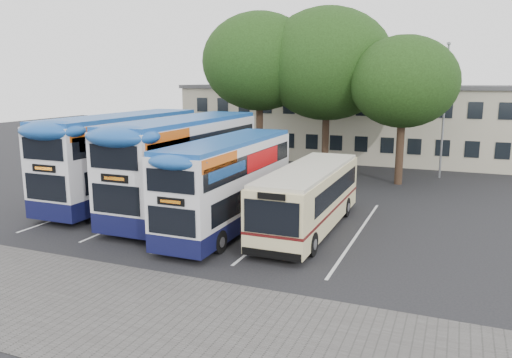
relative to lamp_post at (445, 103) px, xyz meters
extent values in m
plane|color=black|center=(-6.00, -19.97, -5.08)|extent=(120.00, 120.00, 0.00)
cube|color=#595654|center=(-8.00, -24.97, -5.08)|extent=(40.00, 6.00, 0.01)
cube|color=silver|center=(-16.75, -14.97, -5.08)|extent=(0.12, 11.00, 0.01)
cube|color=silver|center=(-13.25, -14.97, -5.08)|extent=(0.12, 11.00, 0.01)
cube|color=silver|center=(-9.75, -14.97, -5.08)|extent=(0.12, 11.00, 0.01)
cube|color=silver|center=(-6.25, -14.97, -5.08)|extent=(0.12, 11.00, 0.01)
cube|color=silver|center=(-2.75, -14.97, -5.08)|extent=(0.12, 11.00, 0.01)
cube|color=#BEB799|center=(-6.00, 7.03, -2.08)|extent=(32.00, 8.00, 6.00)
cube|color=#4C4C4F|center=(-6.00, 7.03, 0.97)|extent=(32.40, 8.40, 0.30)
cube|color=black|center=(-6.00, 3.01, -3.38)|extent=(30.00, 0.06, 1.20)
cube|color=black|center=(-6.00, 3.01, -0.58)|extent=(30.00, 0.06, 1.20)
cylinder|color=gray|center=(0.00, 0.03, -0.58)|extent=(0.14, 0.14, 9.00)
cube|color=gray|center=(0.00, 0.03, 3.92)|extent=(0.12, 0.80, 0.12)
cube|color=gray|center=(0.00, -0.37, 3.87)|extent=(0.25, 0.50, 0.12)
cylinder|color=black|center=(-12.52, -2.14, -2.17)|extent=(0.50, 0.50, 5.82)
ellipsoid|color=black|center=(-12.52, -2.14, 2.83)|extent=(8.18, 8.18, 6.95)
cylinder|color=black|center=(-7.79, -1.23, -2.25)|extent=(0.50, 0.50, 5.67)
ellipsoid|color=black|center=(-7.79, -1.23, 2.63)|extent=(9.15, 9.15, 7.77)
cylinder|color=black|center=(-2.40, -3.20, -2.69)|extent=(0.50, 0.50, 4.80)
ellipsoid|color=black|center=(-2.40, -3.20, 1.44)|extent=(6.75, 6.75, 5.74)
cube|color=#10123B|center=(-15.97, -13.63, -4.32)|extent=(2.72, 11.42, 0.87)
cube|color=silver|center=(-15.97, -13.63, -2.20)|extent=(2.72, 11.42, 3.37)
cube|color=#194C9A|center=(-15.97, -13.63, -0.46)|extent=(2.67, 11.19, 0.33)
cube|color=black|center=(-15.97, -13.31, -3.13)|extent=(2.76, 10.12, 1.09)
cube|color=black|center=(-15.97, -13.63, -1.44)|extent=(2.76, 10.77, 0.98)
cube|color=#D75812|center=(-14.60, -17.39, -0.84)|extent=(0.02, 3.48, 0.60)
cube|color=black|center=(-15.97, -19.38, -2.31)|extent=(1.31, 0.06, 0.33)
cylinder|color=black|center=(-17.20, -10.32, -4.54)|extent=(0.33, 1.09, 1.09)
cylinder|color=black|center=(-14.74, -10.32, -4.54)|extent=(0.33, 1.09, 1.09)
cylinder|color=black|center=(-17.20, -17.39, -4.54)|extent=(0.33, 1.09, 1.09)
cylinder|color=black|center=(-14.74, -17.39, -4.54)|extent=(0.33, 1.09, 1.09)
cube|color=#10123B|center=(-11.62, -14.32, -4.33)|extent=(2.71, 11.39, 0.87)
cube|color=silver|center=(-11.62, -14.32, -2.21)|extent=(2.71, 11.39, 3.36)
cube|color=#194C9A|center=(-11.62, -14.32, -0.48)|extent=(2.66, 11.16, 0.33)
cube|color=black|center=(-11.62, -13.99, -3.13)|extent=(2.75, 10.09, 1.08)
cube|color=black|center=(-11.62, -14.32, -1.45)|extent=(2.75, 10.74, 0.98)
cube|color=#D75812|center=(-10.25, -18.06, -0.86)|extent=(0.02, 3.47, 0.60)
cube|color=black|center=(-11.62, -20.04, -2.32)|extent=(1.30, 0.06, 0.33)
cylinder|color=black|center=(-12.84, -11.01, -4.54)|extent=(0.33, 1.08, 1.08)
cylinder|color=black|center=(-10.39, -11.01, -4.54)|extent=(0.33, 1.08, 1.08)
cylinder|color=black|center=(-12.84, -18.06, -4.54)|extent=(0.33, 1.08, 1.08)
cylinder|color=black|center=(-10.39, -18.06, -4.54)|extent=(0.33, 1.08, 1.08)
cube|color=#10123B|center=(-8.34, -16.22, -4.43)|extent=(2.32, 9.75, 0.74)
cube|color=silver|center=(-8.34, -16.22, -2.62)|extent=(2.32, 9.75, 2.88)
cube|color=#194C9A|center=(-8.34, -16.22, -1.14)|extent=(2.28, 9.56, 0.28)
cube|color=black|center=(-8.34, -15.94, -3.41)|extent=(2.36, 8.64, 0.93)
cube|color=black|center=(-8.34, -16.22, -1.97)|extent=(2.36, 9.20, 0.84)
cube|color=#D75812|center=(-7.17, -19.43, -1.46)|extent=(0.02, 2.97, 0.51)
cube|color=black|center=(-8.34, -21.13, -2.72)|extent=(1.11, 0.06, 0.28)
cylinder|color=black|center=(-9.39, -13.39, -4.62)|extent=(0.28, 0.93, 0.93)
cylinder|color=black|center=(-7.29, -13.39, -4.62)|extent=(0.28, 0.93, 0.93)
cylinder|color=black|center=(-9.39, -19.43, -4.62)|extent=(0.28, 0.93, 0.93)
cylinder|color=black|center=(-7.29, -19.43, -4.62)|extent=(0.28, 0.93, 0.93)
cube|color=#BC0C10|center=(-7.16, -15.06, -1.97)|extent=(0.02, 3.72, 0.79)
cube|color=beige|center=(-4.95, -15.12, -3.58)|extent=(2.38, 9.52, 2.43)
cube|color=beige|center=(-4.95, -15.12, -2.32)|extent=(2.29, 9.14, 0.19)
cube|color=black|center=(-4.95, -14.65, -3.18)|extent=(2.42, 7.62, 0.86)
cube|color=#521010|center=(-4.95, -15.12, -3.99)|extent=(2.41, 9.54, 0.11)
cube|color=black|center=(-4.95, -19.90, -3.28)|extent=(2.09, 0.06, 1.24)
cylinder|color=black|center=(-6.03, -18.36, -4.61)|extent=(0.29, 0.95, 0.95)
cylinder|color=black|center=(-3.87, -18.36, -4.61)|extent=(0.29, 0.95, 0.95)
cylinder|color=black|center=(-6.03, -12.27, -4.61)|extent=(0.29, 0.95, 0.95)
cylinder|color=black|center=(-3.87, -12.27, -4.61)|extent=(0.29, 0.95, 0.95)
camera|label=1|loc=(1.05, -36.02, 1.57)|focal=35.00mm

